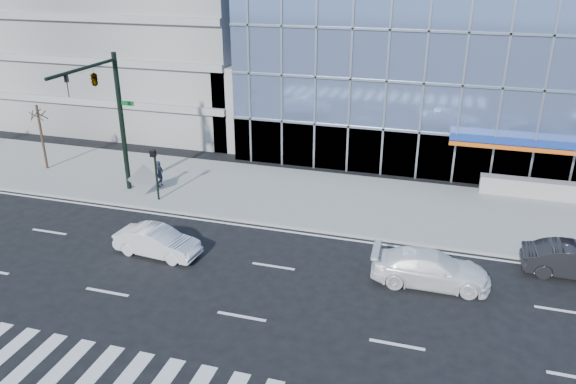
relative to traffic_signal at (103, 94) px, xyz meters
name	(u,v)px	position (x,y,z in m)	size (l,w,h in m)	color
ground	(273,266)	(11.00, -4.57, -6.16)	(160.00, 160.00, 0.00)	black
sidewalk	(316,198)	(11.00, 3.43, -6.09)	(120.00, 8.00, 0.15)	gray
theatre_building	(559,35)	(25.00, 21.43, 1.34)	(42.00, 26.00, 15.00)	#7B95CD
ramp_block	(271,101)	(5.00, 13.43, -3.16)	(6.00, 8.00, 6.00)	gray
traffic_signal	(103,94)	(0.00, 0.00, 0.00)	(1.14, 5.74, 8.00)	black
ped_signal_post	(155,167)	(2.50, 0.37, -4.02)	(0.30, 0.33, 3.00)	black
street_tree_near	(38,114)	(-7.00, 2.93, -2.39)	(1.10, 1.10, 4.23)	#332319
white_suv	(431,268)	(17.83, -3.99, -5.44)	(2.02, 4.98, 1.45)	white
white_sedan	(157,242)	(5.48, -5.07, -5.49)	(1.42, 4.08, 1.34)	silver
dark_sedan	(576,261)	(23.83, -1.57, -5.44)	(1.53, 4.40, 1.45)	black
pedestrian	(160,174)	(1.64, 2.26, -5.21)	(0.58, 0.38, 1.60)	black
tilted_panel	(144,180)	(1.38, 0.88, -5.10)	(1.30, 0.06, 1.30)	gray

